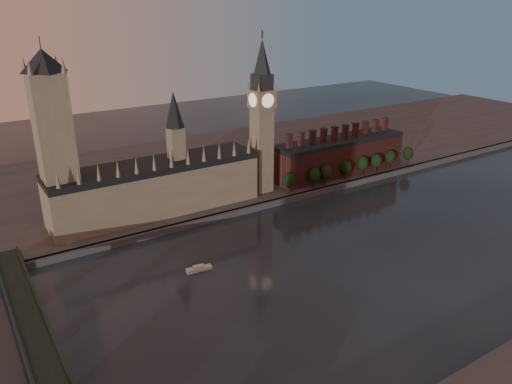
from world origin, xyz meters
The scene contains 16 objects.
ground centered at (0.00, 0.00, 0.00)m, with size 900.00×900.00×0.00m, color black.
north_bank centered at (0.00, 178.04, 2.00)m, with size 900.00×182.00×4.00m.
palace_of_westminster centered at (-64.41, 114.91, 21.63)m, with size 130.00×30.30×74.00m.
victoria_tower centered at (-120.00, 115.00, 59.09)m, with size 24.00×24.00×108.00m.
big_ben centered at (10.00, 110.00, 56.83)m, with size 15.00×15.00×107.00m.
chimney_block centered at (80.00, 110.00, 17.82)m, with size 110.00×25.00×37.00m.
embankment_tree_0 centered at (22.13, 94.76, 13.47)m, with size 8.60×8.60×14.88m.
embankment_tree_1 centered at (43.56, 93.80, 13.47)m, with size 8.60×8.60×14.88m.
embankment_tree_2 centered at (54.35, 94.14, 13.47)m, with size 8.60×8.60×14.88m.
embankment_tree_3 centered at (74.47, 95.24, 13.47)m, with size 8.60×8.60×14.88m.
embankment_tree_4 centered at (91.30, 95.13, 13.47)m, with size 8.60×8.60×14.88m.
embankment_tree_5 centered at (104.18, 94.06, 13.47)m, with size 8.60×8.60×14.88m.
embankment_tree_6 centered at (120.60, 95.42, 13.47)m, with size 8.60×8.60×14.88m.
embankment_tree_7 centered at (139.94, 94.60, 13.47)m, with size 8.60×8.60×14.88m.
westminster_bridge centered at (-155.00, -2.70, 7.44)m, with size 14.00×200.00×11.55m.
river_boat centered at (-73.28, 41.03, 1.02)m, with size 13.77×5.93×2.67m.
Camera 1 is at (-168.68, -161.94, 129.80)m, focal length 35.00 mm.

